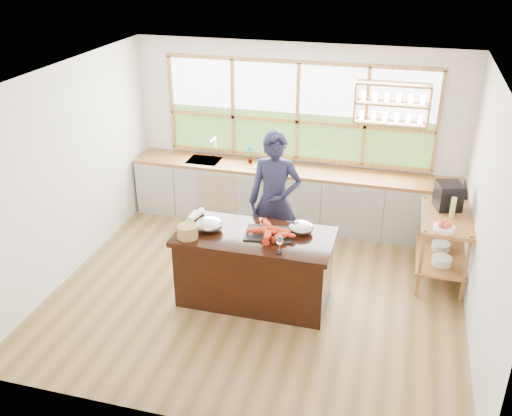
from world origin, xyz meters
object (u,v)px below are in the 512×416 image
at_px(espresso_machine, 448,196).
at_px(wicker_basket, 187,232).
at_px(cook, 275,201).
at_px(island, 255,267).

relative_size(espresso_machine, wicker_basket, 1.42).
bearing_deg(cook, espresso_machine, 6.89).
height_order(cook, wicker_basket, cook).
bearing_deg(espresso_machine, wicker_basket, -167.15).
relative_size(cook, espresso_machine, 5.52).
height_order(cook, espresso_machine, cook).
bearing_deg(island, espresso_machine, 31.53).
distance_m(espresso_machine, wicker_basket, 3.34).
bearing_deg(cook, wicker_basket, -129.35).
xyz_separation_m(espresso_machine, wicker_basket, (-2.92, -1.61, -0.09)).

